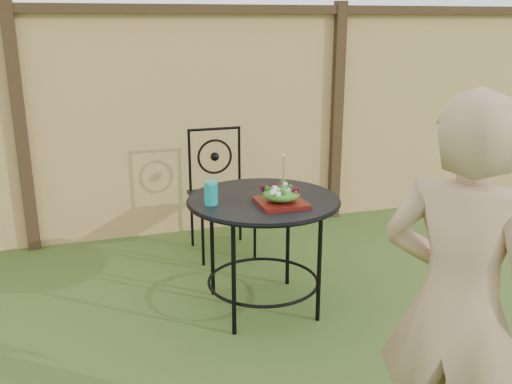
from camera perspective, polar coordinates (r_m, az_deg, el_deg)
ground at (r=3.11m, az=2.37°, el=-17.38°), size 60.00×60.00×0.00m
fence at (r=4.76m, az=-6.58°, el=7.06°), size 8.00×0.12×1.90m
patio_table at (r=3.46m, az=0.74°, el=-2.79°), size 0.92×0.92×0.72m
patio_chair at (r=4.39m, az=-3.62°, el=0.35°), size 0.46×0.46×0.95m
diner at (r=2.16m, az=19.47°, el=-10.96°), size 0.64×0.67×1.55m
salad_plate at (r=3.29m, az=2.53°, el=-1.07°), size 0.27×0.27×0.02m
salad at (r=3.28m, az=2.54°, el=-0.21°), size 0.21×0.21×0.08m
fork at (r=3.24m, az=2.74°, el=2.00°), size 0.01×0.01×0.18m
drinking_glass at (r=3.29m, az=-4.53°, el=-0.06°), size 0.08×0.08×0.14m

